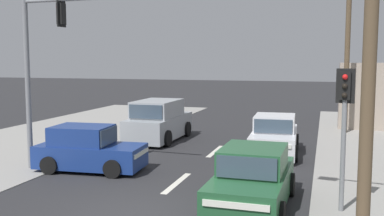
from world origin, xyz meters
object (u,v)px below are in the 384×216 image
(pedestal_signal_right_kerb, at_px, (344,116))
(sedan_crossing_left, at_px, (274,137))
(utility_pole_background_right, at_px, (348,29))
(traffic_signal_mast, at_px, (40,58))
(hatchback_kerbside_parked, at_px, (88,150))
(suv_oncoming_near, at_px, (159,122))
(sedan_oncoming_mid, at_px, (253,180))

(pedestal_signal_right_kerb, distance_m, sedan_crossing_left, 7.12)
(utility_pole_background_right, distance_m, traffic_signal_mast, 15.21)
(utility_pole_background_right, bearing_deg, hatchback_kerbside_parked, -128.86)
(utility_pole_background_right, distance_m, hatchback_kerbside_parked, 14.60)
(traffic_signal_mast, relative_size, pedestal_signal_right_kerb, 1.69)
(suv_oncoming_near, distance_m, sedan_oncoming_mid, 10.10)
(traffic_signal_mast, distance_m, pedestal_signal_right_kerb, 9.92)
(suv_oncoming_near, bearing_deg, sedan_oncoming_mid, -55.45)
(utility_pole_background_right, relative_size, pedestal_signal_right_kerb, 2.83)
(utility_pole_background_right, height_order, suv_oncoming_near, utility_pole_background_right)
(pedestal_signal_right_kerb, xyz_separation_m, suv_oncoming_near, (-7.90, 8.02, -1.53))
(pedestal_signal_right_kerb, height_order, hatchback_kerbside_parked, pedestal_signal_right_kerb)
(pedestal_signal_right_kerb, height_order, sedan_oncoming_mid, pedestal_signal_right_kerb)
(sedan_oncoming_mid, bearing_deg, sedan_crossing_left, 91.67)
(pedestal_signal_right_kerb, height_order, suv_oncoming_near, pedestal_signal_right_kerb)
(traffic_signal_mast, bearing_deg, sedan_crossing_left, 33.77)
(traffic_signal_mast, distance_m, suv_oncoming_near, 7.29)
(pedestal_signal_right_kerb, bearing_deg, suv_oncoming_near, 134.55)
(sedan_oncoming_mid, distance_m, sedan_crossing_left, 6.80)
(traffic_signal_mast, bearing_deg, suv_oncoming_near, 74.44)
(traffic_signal_mast, relative_size, suv_oncoming_near, 1.31)
(utility_pole_background_right, height_order, hatchback_kerbside_parked, utility_pole_background_right)
(traffic_signal_mast, distance_m, sedan_oncoming_mid, 8.36)
(traffic_signal_mast, distance_m, hatchback_kerbside_parked, 3.50)
(sedan_oncoming_mid, bearing_deg, utility_pole_background_right, 78.28)
(traffic_signal_mast, bearing_deg, sedan_oncoming_mid, -14.18)
(suv_oncoming_near, distance_m, sedan_crossing_left, 5.74)
(sedan_oncoming_mid, bearing_deg, traffic_signal_mast, 165.82)
(traffic_signal_mast, relative_size, sedan_crossing_left, 1.39)
(hatchback_kerbside_parked, bearing_deg, utility_pole_background_right, 51.14)
(suv_oncoming_near, height_order, sedan_oncoming_mid, suv_oncoming_near)
(pedestal_signal_right_kerb, bearing_deg, sedan_oncoming_mid, -172.16)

